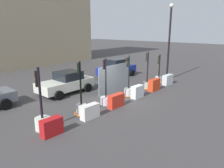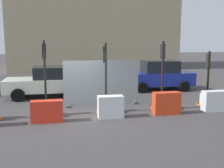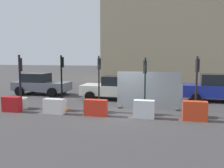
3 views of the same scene
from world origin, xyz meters
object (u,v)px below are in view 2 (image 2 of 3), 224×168
(traffic_light_2, at_px, (46,105))
(traffic_light_4, at_px, (162,100))
(car_white_van, at_px, (47,82))
(traffic_light_3, at_px, (106,102))
(construction_barrier_2, at_px, (47,111))
(car_blue_estate, at_px, (159,75))
(construction_barrier_5, at_px, (216,101))
(construction_barrier_4, at_px, (166,103))
(construction_barrier_3, at_px, (111,107))
(traffic_light_5, at_px, (207,97))

(traffic_light_2, relative_size, traffic_light_4, 1.01)
(car_white_van, bearing_deg, traffic_light_3, -58.29)
(traffic_light_3, relative_size, traffic_light_4, 0.98)
(traffic_light_4, xyz_separation_m, car_white_van, (-4.87, 3.96, 0.35))
(traffic_light_2, height_order, construction_barrier_2, traffic_light_2)
(car_blue_estate, bearing_deg, construction_barrier_2, -141.26)
(construction_barrier_2, xyz_separation_m, construction_barrier_5, (6.92, 0.01, 0.03))
(traffic_light_2, height_order, construction_barrier_4, traffic_light_2)
(construction_barrier_2, bearing_deg, car_blue_estate, 38.74)
(traffic_light_3, xyz_separation_m, construction_barrier_3, (0.03, -0.74, -0.02))
(construction_barrier_3, bearing_deg, car_blue_estate, 51.17)
(traffic_light_2, relative_size, construction_barrier_5, 2.54)
(traffic_light_4, distance_m, construction_barrier_2, 4.85)
(construction_barrier_4, bearing_deg, construction_barrier_2, -179.59)
(traffic_light_3, bearing_deg, construction_barrier_4, -17.94)
(traffic_light_3, bearing_deg, traffic_light_4, -0.96)
(traffic_light_5, bearing_deg, construction_barrier_2, -172.29)
(construction_barrier_2, relative_size, construction_barrier_5, 0.99)
(traffic_light_5, height_order, construction_barrier_2, traffic_light_5)
(traffic_light_3, bearing_deg, traffic_light_2, 179.67)
(traffic_light_4, height_order, car_blue_estate, traffic_light_4)
(traffic_light_3, relative_size, traffic_light_5, 1.15)
(traffic_light_5, bearing_deg, construction_barrier_5, -101.72)
(construction_barrier_3, height_order, car_blue_estate, car_blue_estate)
(traffic_light_2, bearing_deg, traffic_light_5, 1.29)
(construction_barrier_3, height_order, car_white_van, car_white_van)
(car_blue_estate, bearing_deg, traffic_light_2, -145.92)
(traffic_light_2, height_order, construction_barrier_3, traffic_light_2)
(construction_barrier_3, xyz_separation_m, construction_barrier_5, (4.55, -0.03, 0.01))
(construction_barrier_5, bearing_deg, car_white_van, 146.16)
(traffic_light_5, xyz_separation_m, construction_barrier_5, (-0.20, -0.95, 0.04))
(construction_barrier_2, height_order, car_blue_estate, car_blue_estate)
(construction_barrier_4, relative_size, car_blue_estate, 0.26)
(construction_barrier_2, bearing_deg, traffic_light_5, 7.71)
(traffic_light_5, height_order, construction_barrier_5, traffic_light_5)
(traffic_light_3, distance_m, construction_barrier_5, 4.64)
(traffic_light_5, relative_size, car_blue_estate, 0.59)
(construction_barrier_3, bearing_deg, construction_barrier_4, -0.31)
(construction_barrier_4, bearing_deg, car_blue_estate, 69.99)
(car_blue_estate, height_order, car_white_van, car_blue_estate)
(construction_barrier_4, bearing_deg, traffic_light_5, 20.89)
(traffic_light_2, height_order, traffic_light_4, traffic_light_2)
(construction_barrier_4, bearing_deg, traffic_light_3, 162.06)
(traffic_light_4, relative_size, construction_barrier_3, 2.94)
(traffic_light_5, relative_size, car_white_van, 0.59)
(traffic_light_2, xyz_separation_m, traffic_light_3, (2.38, -0.01, -0.00))
(traffic_light_4, height_order, car_white_van, traffic_light_4)
(traffic_light_2, relative_size, construction_barrier_2, 2.57)
(construction_barrier_3, bearing_deg, traffic_light_2, 162.56)
(construction_barrier_2, bearing_deg, traffic_light_3, 18.63)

